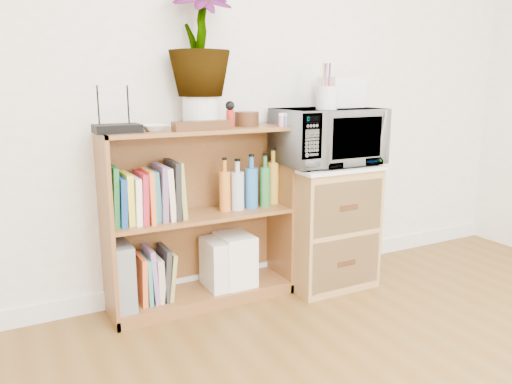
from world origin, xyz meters
TOP-DOWN VIEW (x-y plane):
  - skirting_board at (0.00, 2.24)m, footprint 4.00×0.02m
  - bookshelf at (-0.35, 2.10)m, footprint 1.00×0.30m
  - wicker_unit at (0.40, 2.02)m, footprint 0.50×0.45m
  - microwave at (0.40, 2.02)m, footprint 0.58×0.39m
  - pen_cup at (0.30, 1.90)m, footprint 0.11×0.11m
  - small_appliance at (0.53, 2.08)m, footprint 0.22×0.18m
  - router at (-0.76, 2.08)m, footprint 0.21×0.15m
  - white_bowl at (-0.59, 2.07)m, footprint 0.13×0.13m
  - plant_pot at (-0.32, 2.12)m, footprint 0.19×0.19m
  - potted_plant at (-0.32, 2.12)m, footprint 0.32×0.32m
  - trinket_box at (-0.37, 2.00)m, footprint 0.29×0.07m
  - kokeshi_doll at (-0.19, 2.06)m, footprint 0.04×0.04m
  - wooden_bowl at (-0.07, 2.11)m, footprint 0.13×0.13m
  - paint_jars at (0.12, 2.01)m, footprint 0.12×0.04m
  - file_box at (-0.79, 2.10)m, footprint 0.10×0.27m
  - magazine_holder_left at (-0.28, 2.09)m, footprint 0.09×0.22m
  - magazine_holder_mid at (-0.20, 2.09)m, footprint 0.09×0.23m
  - magazine_holder_right at (-0.11, 2.09)m, footprint 0.09×0.23m
  - cookbooks at (-0.63, 2.10)m, footprint 0.36×0.20m
  - liquor_bottles at (-0.05, 2.10)m, footprint 0.38×0.07m
  - lower_books at (-0.61, 2.10)m, footprint 0.19×0.19m

SIDE VIEW (x-z plane):
  - skirting_board at x=0.00m, z-range 0.00..0.10m
  - lower_books at x=-0.61m, z-range 0.05..0.34m
  - magazine_holder_left at x=-0.28m, z-range 0.07..0.34m
  - magazine_holder_right at x=-0.11m, z-range 0.07..0.36m
  - magazine_holder_mid at x=-0.20m, z-range 0.07..0.36m
  - file_box at x=-0.79m, z-range 0.07..0.40m
  - wicker_unit at x=0.40m, z-range 0.00..0.70m
  - bookshelf at x=-0.35m, z-range 0.00..0.95m
  - cookbooks at x=-0.63m, z-range 0.48..0.78m
  - liquor_bottles at x=-0.05m, z-range 0.49..0.80m
  - microwave at x=0.40m, z-range 0.72..1.04m
  - white_bowl at x=-0.59m, z-range 0.95..0.98m
  - router at x=-0.76m, z-range 0.95..0.99m
  - trinket_box at x=-0.37m, z-range 0.95..1.00m
  - paint_jars at x=0.12m, z-range 0.95..1.01m
  - wooden_bowl at x=-0.07m, z-range 0.95..1.03m
  - kokeshi_doll at x=-0.19m, z-range 0.95..1.04m
  - plant_pot at x=-0.32m, z-range 0.95..1.11m
  - pen_cup at x=0.30m, z-range 1.04..1.16m
  - small_appliance at x=0.53m, z-range 1.04..1.21m
  - potted_plant at x=-0.32m, z-range 1.11..1.68m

